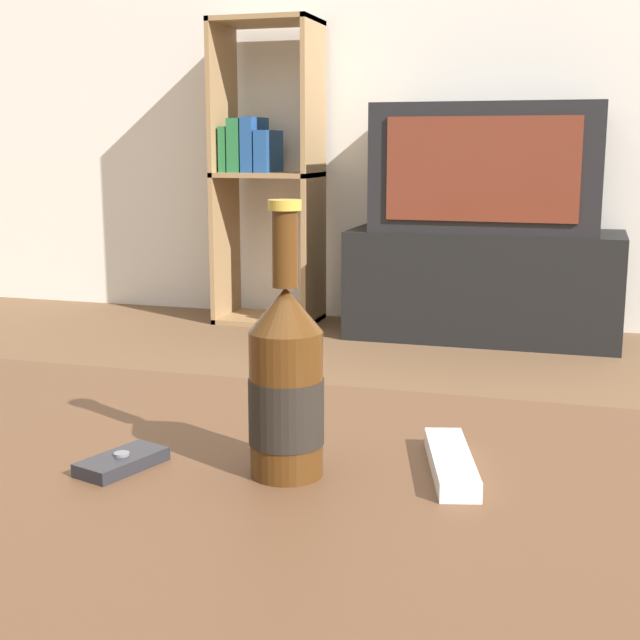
# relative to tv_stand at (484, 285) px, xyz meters

# --- Properties ---
(back_wall) EXTENTS (8.00, 0.05, 2.60)m
(back_wall) POSITION_rel_tv_stand_xyz_m (0.03, 0.29, 1.09)
(back_wall) COLOR silver
(back_wall) RESTS_ON ground_plane
(coffee_table) EXTENTS (1.09, 0.77, 0.43)m
(coffee_table) POSITION_rel_tv_stand_xyz_m (0.03, -2.74, 0.15)
(coffee_table) COLOR brown
(coffee_table) RESTS_ON ground_plane
(tv_stand) EXTENTS (1.05, 0.42, 0.42)m
(tv_stand) POSITION_rel_tv_stand_xyz_m (0.00, 0.00, 0.00)
(tv_stand) COLOR black
(tv_stand) RESTS_ON ground_plane
(television) EXTENTS (0.85, 0.42, 0.48)m
(television) POSITION_rel_tv_stand_xyz_m (0.00, -0.00, 0.45)
(television) COLOR black
(television) RESTS_ON tv_stand
(bookshelf) EXTENTS (0.42, 0.30, 1.26)m
(bookshelf) POSITION_rel_tv_stand_xyz_m (-0.95, 0.07, 0.45)
(bookshelf) COLOR #99754C
(bookshelf) RESTS_ON ground_plane
(beer_bottle) EXTENTS (0.08, 0.08, 0.28)m
(beer_bottle) POSITION_rel_tv_stand_xyz_m (0.10, -2.69, 0.31)
(beer_bottle) COLOR #47280F
(beer_bottle) RESTS_ON coffee_table
(cell_phone) EXTENTS (0.07, 0.10, 0.02)m
(cell_phone) POSITION_rel_tv_stand_xyz_m (-0.06, -2.73, 0.22)
(cell_phone) COLOR #232328
(cell_phone) RESTS_ON coffee_table
(remote_control) EXTENTS (0.08, 0.17, 0.02)m
(remote_control) POSITION_rel_tv_stand_xyz_m (0.26, -2.64, 0.22)
(remote_control) COLOR white
(remote_control) RESTS_ON coffee_table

